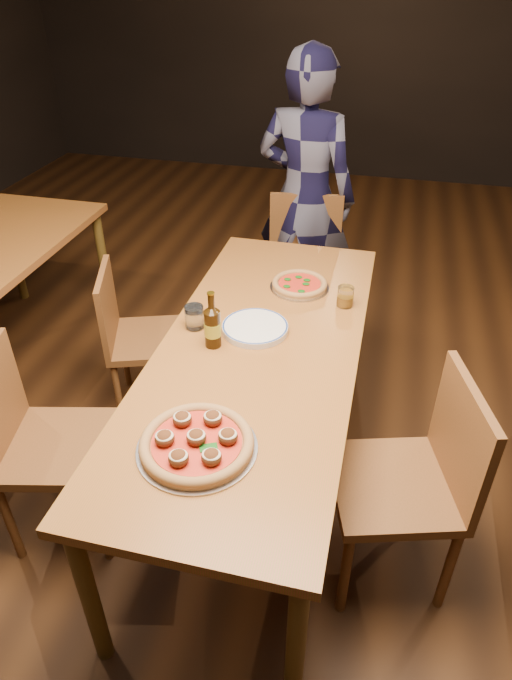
% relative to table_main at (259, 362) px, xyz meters
% --- Properties ---
extents(ground, '(9.00, 9.00, 0.00)m').
position_rel_table_main_xyz_m(ground, '(0.00, 0.00, -0.68)').
color(ground, black).
extents(room_shell, '(9.00, 9.00, 9.00)m').
position_rel_table_main_xyz_m(room_shell, '(0.00, 0.00, 1.18)').
color(room_shell, black).
rests_on(room_shell, ground).
extents(table_main, '(0.80, 2.00, 0.75)m').
position_rel_table_main_xyz_m(table_main, '(0.00, 0.00, 0.00)').
color(table_main, brown).
rests_on(table_main, ground).
extents(chair_main_nw, '(0.51, 0.51, 0.91)m').
position_rel_table_main_xyz_m(chair_main_nw, '(-0.72, -0.44, -0.22)').
color(chair_main_nw, brown).
rests_on(chair_main_nw, ground).
extents(chair_main_sw, '(0.51, 0.51, 0.85)m').
position_rel_table_main_xyz_m(chair_main_sw, '(-0.67, 0.39, -0.25)').
color(chair_main_sw, brown).
rests_on(chair_main_sw, ground).
extents(chair_main_e, '(0.55, 0.55, 0.95)m').
position_rel_table_main_xyz_m(chair_main_e, '(0.59, -0.34, -0.20)').
color(chair_main_e, brown).
rests_on(chair_main_e, ground).
extents(chair_end, '(0.49, 0.49, 0.93)m').
position_rel_table_main_xyz_m(chair_end, '(-0.01, 1.18, -0.21)').
color(chair_end, brown).
rests_on(chair_end, ground).
extents(pizza_meatball, '(0.39, 0.39, 0.07)m').
position_rel_table_main_xyz_m(pizza_meatball, '(-0.06, -0.60, 0.10)').
color(pizza_meatball, '#B7B7BF').
rests_on(pizza_meatball, table_main).
extents(pizza_margherita, '(0.28, 0.28, 0.04)m').
position_rel_table_main_xyz_m(pizza_margherita, '(0.07, 0.52, 0.09)').
color(pizza_margherita, '#B7B7BF').
rests_on(pizza_margherita, table_main).
extents(plate_stack, '(0.28, 0.28, 0.03)m').
position_rel_table_main_xyz_m(plate_stack, '(-0.04, 0.11, 0.09)').
color(plate_stack, white).
rests_on(plate_stack, table_main).
extents(beer_bottle, '(0.07, 0.07, 0.24)m').
position_rel_table_main_xyz_m(beer_bottle, '(-0.18, -0.03, 0.16)').
color(beer_bottle, black).
rests_on(beer_bottle, table_main).
extents(water_glass, '(0.08, 0.08, 0.10)m').
position_rel_table_main_xyz_m(water_glass, '(-0.30, 0.08, 0.12)').
color(water_glass, white).
rests_on(water_glass, table_main).
extents(amber_glass, '(0.07, 0.07, 0.09)m').
position_rel_table_main_xyz_m(amber_glass, '(0.30, 0.41, 0.12)').
color(amber_glass, '#AF7113').
rests_on(amber_glass, table_main).
extents(diner, '(0.69, 0.53, 1.69)m').
position_rel_table_main_xyz_m(diner, '(-0.06, 1.46, 0.17)').
color(diner, black).
rests_on(diner, ground).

